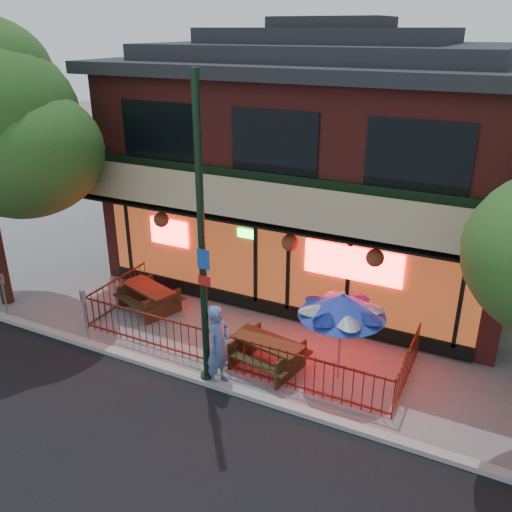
{
  "coord_description": "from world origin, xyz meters",
  "views": [
    {
      "loc": [
        5.77,
        -9.37,
        7.68
      ],
      "look_at": [
        0.08,
        2.0,
        2.3
      ],
      "focal_mm": 38.0,
      "sensor_mm": 36.0,
      "label": 1
    }
  ],
  "objects_px": {
    "parking_meter_far": "(3,289)",
    "parking_meter_near": "(84,308)",
    "street_light": "(202,258)",
    "picnic_table_left": "(149,295)",
    "patio_umbrella": "(343,305)",
    "pedestrian": "(218,346)",
    "picnic_table_right": "(267,350)"
  },
  "relations": [
    {
      "from": "picnic_table_right",
      "to": "patio_umbrella",
      "type": "bearing_deg",
      "value": 12.48
    },
    {
      "from": "street_light",
      "to": "patio_umbrella",
      "type": "xyz_separation_m",
      "value": [
        2.69,
        1.51,
        -1.2
      ]
    },
    {
      "from": "parking_meter_far",
      "to": "pedestrian",
      "type": "bearing_deg",
      "value": 0.42
    },
    {
      "from": "parking_meter_near",
      "to": "parking_meter_far",
      "type": "distance_m",
      "value": 3.01
    },
    {
      "from": "patio_umbrella",
      "to": "parking_meter_far",
      "type": "relative_size",
      "value": 1.64
    },
    {
      "from": "street_light",
      "to": "picnic_table_right",
      "type": "bearing_deg",
      "value": 48.12
    },
    {
      "from": "street_light",
      "to": "parking_meter_near",
      "type": "xyz_separation_m",
      "value": [
        -3.64,
        0.0,
        -2.1
      ]
    },
    {
      "from": "picnic_table_left",
      "to": "patio_umbrella",
      "type": "distance_m",
      "value": 6.25
    },
    {
      "from": "street_light",
      "to": "picnic_table_left",
      "type": "xyz_separation_m",
      "value": [
        -3.34,
        2.23,
        -2.66
      ]
    },
    {
      "from": "picnic_table_right",
      "to": "parking_meter_near",
      "type": "height_order",
      "value": "parking_meter_near"
    },
    {
      "from": "street_light",
      "to": "picnic_table_right",
      "type": "xyz_separation_m",
      "value": [
        1.02,
        1.14,
        -2.65
      ]
    },
    {
      "from": "street_light",
      "to": "parking_meter_near",
      "type": "bearing_deg",
      "value": 179.96
    },
    {
      "from": "picnic_table_left",
      "to": "patio_umbrella",
      "type": "bearing_deg",
      "value": -6.88
    },
    {
      "from": "street_light",
      "to": "picnic_table_right",
      "type": "relative_size",
      "value": 3.53
    },
    {
      "from": "parking_meter_far",
      "to": "parking_meter_near",
      "type": "bearing_deg",
      "value": -0.0
    },
    {
      "from": "picnic_table_left",
      "to": "parking_meter_near",
      "type": "relative_size",
      "value": 1.34
    },
    {
      "from": "pedestrian",
      "to": "parking_meter_near",
      "type": "xyz_separation_m",
      "value": [
        -3.93,
        -0.05,
        0.04
      ]
    },
    {
      "from": "parking_meter_far",
      "to": "patio_umbrella",
      "type": "bearing_deg",
      "value": 9.14
    },
    {
      "from": "picnic_table_left",
      "to": "parking_meter_far",
      "type": "bearing_deg",
      "value": -146.02
    },
    {
      "from": "picnic_table_right",
      "to": "parking_meter_near",
      "type": "relative_size",
      "value": 1.28
    },
    {
      "from": "street_light",
      "to": "parking_meter_far",
      "type": "distance_m",
      "value": 7.01
    },
    {
      "from": "picnic_table_left",
      "to": "picnic_table_right",
      "type": "relative_size",
      "value": 1.05
    },
    {
      "from": "pedestrian",
      "to": "parking_meter_far",
      "type": "xyz_separation_m",
      "value": [
        -6.95,
        -0.05,
        -0.07
      ]
    },
    {
      "from": "picnic_table_left",
      "to": "parking_meter_near",
      "type": "xyz_separation_m",
      "value": [
        -0.3,
        -2.23,
        0.56
      ]
    },
    {
      "from": "parking_meter_near",
      "to": "parking_meter_far",
      "type": "xyz_separation_m",
      "value": [
        -3.01,
        0.0,
        -0.11
      ]
    },
    {
      "from": "parking_meter_near",
      "to": "parking_meter_far",
      "type": "height_order",
      "value": "parking_meter_near"
    },
    {
      "from": "patio_umbrella",
      "to": "parking_meter_near",
      "type": "height_order",
      "value": "patio_umbrella"
    },
    {
      "from": "picnic_table_left",
      "to": "pedestrian",
      "type": "distance_m",
      "value": 4.27
    },
    {
      "from": "patio_umbrella",
      "to": "parking_meter_near",
      "type": "distance_m",
      "value": 6.57
    },
    {
      "from": "picnic_table_left",
      "to": "picnic_table_right",
      "type": "xyz_separation_m",
      "value": [
        4.36,
        -1.1,
        0.01
      ]
    },
    {
      "from": "picnic_table_right",
      "to": "picnic_table_left",
      "type": "bearing_deg",
      "value": 165.85
    },
    {
      "from": "picnic_table_left",
      "to": "pedestrian",
      "type": "relative_size",
      "value": 1.02
    }
  ]
}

